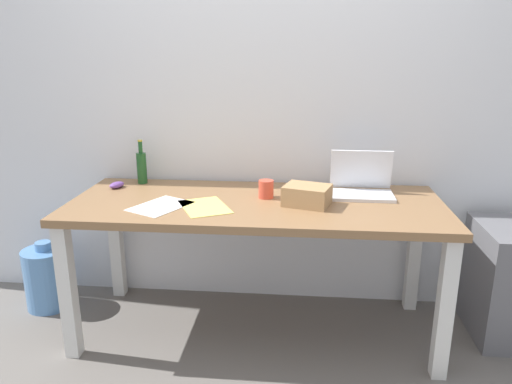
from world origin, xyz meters
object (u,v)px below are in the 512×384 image
at_px(coffee_mug, 266,189).
at_px(water_cooler_jug, 47,278).
at_px(desk, 256,218).
at_px(beer_bottle, 142,167).
at_px(laptop_right, 362,185).
at_px(computer_mouse, 117,185).
at_px(cardboard_box, 307,195).

height_order(coffee_mug, water_cooler_jug, coffee_mug).
height_order(desk, beer_bottle, beer_bottle).
bearing_deg(laptop_right, beer_bottle, 174.24).
xyz_separation_m(laptop_right, beer_bottle, (-1.26, 0.13, 0.05)).
xyz_separation_m(computer_mouse, water_cooler_jug, (-0.47, -0.04, -0.58)).
bearing_deg(water_cooler_jug, computer_mouse, 5.20).
xyz_separation_m(laptop_right, water_cooler_jug, (-1.84, -0.03, -0.62)).
xyz_separation_m(beer_bottle, coffee_mug, (0.75, -0.23, -0.05)).
height_order(beer_bottle, coffee_mug, beer_bottle).
distance_m(laptop_right, computer_mouse, 1.37).
bearing_deg(desk, computer_mouse, 167.47).
xyz_separation_m(beer_bottle, cardboard_box, (0.96, -0.33, -0.05)).
relative_size(desk, beer_bottle, 7.50).
bearing_deg(cardboard_box, desk, 172.09).
bearing_deg(water_cooler_jug, beer_bottle, 15.11).
relative_size(laptop_right, beer_bottle, 1.30).
distance_m(desk, beer_bottle, 0.78).
height_order(beer_bottle, computer_mouse, beer_bottle).
bearing_deg(computer_mouse, desk, 8.94).
distance_m(computer_mouse, water_cooler_jug, 0.75).
bearing_deg(laptop_right, computer_mouse, 179.47).
bearing_deg(computer_mouse, beer_bottle, 66.65).
bearing_deg(cardboard_box, laptop_right, 34.82).
distance_m(desk, computer_mouse, 0.84).
height_order(laptop_right, cardboard_box, laptop_right).
relative_size(desk, coffee_mug, 20.33).
distance_m(laptop_right, cardboard_box, 0.36).
bearing_deg(coffee_mug, beer_bottle, 163.13).
relative_size(beer_bottle, coffee_mug, 2.71).
distance_m(computer_mouse, coffee_mug, 0.87).
xyz_separation_m(desk, water_cooler_jug, (-1.28, 0.14, -0.47)).
relative_size(computer_mouse, coffee_mug, 1.05).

